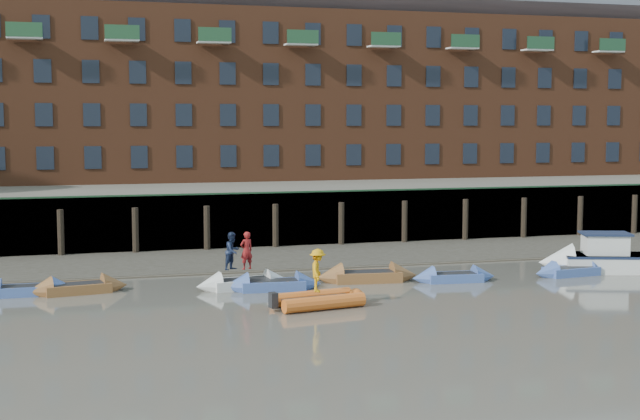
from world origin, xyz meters
name	(u,v)px	position (x,y,z in m)	size (l,w,h in m)	color
ground	(357,338)	(0.00, 0.00, 0.00)	(220.00, 220.00, 0.00)	#605C52
foreshore	(254,259)	(0.00, 18.00, 0.00)	(110.00, 8.00, 0.50)	#3D382F
mud_band	(268,270)	(0.00, 14.60, 0.00)	(110.00, 1.60, 0.10)	#4C4336
river_wall	(240,221)	(0.00, 22.38, 1.59)	(110.00, 1.23, 3.30)	#2D2A26
bank_terrace	(206,201)	(0.00, 36.00, 1.60)	(110.00, 28.00, 3.20)	#5E594D
apartment_terrace	(202,46)	(0.00, 36.99, 12.82)	(80.60, 15.56, 20.98)	brown
rowboat_1	(27,290)	(-11.30, 10.99, 0.21)	(4.07, 1.21, 1.18)	#415CA2
rowboat_2	(78,288)	(-9.19, 10.83, 0.22)	(4.41, 1.90, 1.24)	brown
rowboat_3	(244,284)	(-2.07, 9.97, 0.22)	(4.45, 1.72, 1.26)	silver
rowboat_4	(273,285)	(-0.91, 9.31, 0.22)	(4.40, 1.54, 1.25)	#415CA2
rowboat_5	(367,276)	(3.75, 10.16, 0.24)	(4.88, 1.85, 1.38)	brown
rowboat_6	(454,277)	(7.63, 9.10, 0.20)	(4.05, 1.50, 1.15)	#415CA2
rowboat_7	(571,271)	(13.75, 9.11, 0.21)	(4.17, 1.64, 1.18)	#415CA2
rib_tender	(321,300)	(0.20, 5.33, 0.29)	(3.88, 2.37, 0.66)	#D6601D
motor_launch	(592,259)	(15.32, 9.80, 0.63)	(6.31, 3.75, 2.48)	silver
person_rower_a	(246,250)	(-1.93, 10.05, 1.69)	(0.61, 0.40, 1.69)	maroon
person_rower_b	(233,251)	(-2.55, 10.07, 1.69)	(0.82, 0.64, 1.69)	#19233F
person_rib_crew	(318,270)	(0.06, 5.33, 1.48)	(1.12, 0.64, 1.73)	orange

